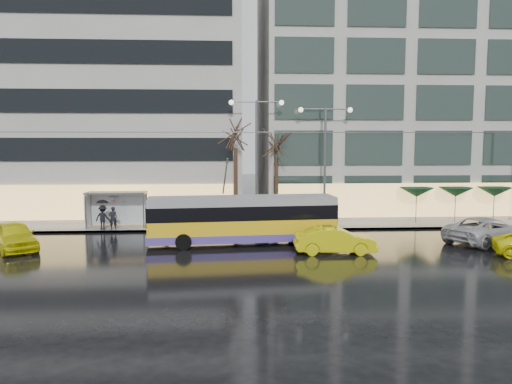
{
  "coord_description": "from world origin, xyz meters",
  "views": [
    {
      "loc": [
        -0.19,
        -25.23,
        6.24
      ],
      "look_at": [
        1.62,
        5.0,
        3.15
      ],
      "focal_mm": 35.0,
      "sensor_mm": 36.0,
      "label": 1
    }
  ],
  "objects": [
    {
      "name": "ground",
      "position": [
        0.0,
        0.0,
        0.0
      ],
      "size": [
        140.0,
        140.0,
        0.0
      ],
      "primitive_type": "plane",
      "color": "black",
      "rests_on": "ground"
    },
    {
      "name": "sidewalk",
      "position": [
        2.0,
        14.0,
        0.07
      ],
      "size": [
        80.0,
        10.0,
        0.15
      ],
      "primitive_type": "cube",
      "color": "gray",
      "rests_on": "ground"
    },
    {
      "name": "kerb",
      "position": [
        2.0,
        9.05,
        0.07
      ],
      "size": [
        80.0,
        0.1,
        0.15
      ],
      "primitive_type": "cube",
      "color": "slate",
      "rests_on": "ground"
    },
    {
      "name": "building_left",
      "position": [
        -16.0,
        19.0,
        11.15
      ],
      "size": [
        34.0,
        14.0,
        22.0
      ],
      "primitive_type": "cube",
      "color": "#9E9C97",
      "rests_on": "sidewalk"
    },
    {
      "name": "building_right",
      "position": [
        19.0,
        19.0,
        12.65
      ],
      "size": [
        32.0,
        14.0,
        25.0
      ],
      "primitive_type": "cube",
      "color": "#9E9C97",
      "rests_on": "sidewalk"
    },
    {
      "name": "trolleybus",
      "position": [
        0.77,
        4.67,
        1.42
      ],
      "size": [
        11.5,
        4.69,
        5.26
      ],
      "color": "yellow",
      "rests_on": "ground"
    },
    {
      "name": "catenary",
      "position": [
        1.0,
        7.94,
        4.25
      ],
      "size": [
        42.24,
        5.12,
        7.0
      ],
      "color": "#595B60",
      "rests_on": "ground"
    },
    {
      "name": "bus_shelter",
      "position": [
        -8.38,
        10.69,
        1.96
      ],
      "size": [
        4.2,
        1.6,
        2.51
      ],
      "color": "#595B60",
      "rests_on": "sidewalk"
    },
    {
      "name": "street_lamp_near",
      "position": [
        2.0,
        10.8,
        5.99
      ],
      "size": [
        3.96,
        0.36,
        9.03
      ],
      "color": "#595B60",
      "rests_on": "sidewalk"
    },
    {
      "name": "street_lamp_far",
      "position": [
        7.0,
        10.8,
        5.71
      ],
      "size": [
        3.96,
        0.36,
        8.53
      ],
      "color": "#595B60",
      "rests_on": "sidewalk"
    },
    {
      "name": "tree_a",
      "position": [
        0.5,
        11.0,
        7.09
      ],
      "size": [
        3.2,
        3.2,
        8.4
      ],
      "color": "black",
      "rests_on": "sidewalk"
    },
    {
      "name": "tree_b",
      "position": [
        3.5,
        11.2,
        6.4
      ],
      "size": [
        3.2,
        3.2,
        7.7
      ],
      "color": "black",
      "rests_on": "sidewalk"
    },
    {
      "name": "parasol_a",
      "position": [
        14.0,
        11.0,
        2.45
      ],
      "size": [
        2.5,
        2.5,
        2.65
      ],
      "color": "#595B60",
      "rests_on": "sidewalk"
    },
    {
      "name": "parasol_b",
      "position": [
        17.0,
        11.0,
        2.45
      ],
      "size": [
        2.5,
        2.5,
        2.65
      ],
      "color": "#595B60",
      "rests_on": "sidewalk"
    },
    {
      "name": "parasol_c",
      "position": [
        20.0,
        11.0,
        2.45
      ],
      "size": [
        2.5,
        2.5,
        2.65
      ],
      "color": "#595B60",
      "rests_on": "sidewalk"
    },
    {
      "name": "taxi_a",
      "position": [
        -12.41,
        3.84,
        0.83
      ],
      "size": [
        4.27,
        5.13,
        1.65
      ],
      "primitive_type": "imported",
      "rotation": [
        0.0,
        0.0,
        0.57
      ],
      "color": "#D7D50B",
      "rests_on": "ground"
    },
    {
      "name": "taxi_b",
      "position": [
        5.84,
        1.85,
        0.74
      ],
      "size": [
        4.57,
        1.75,
        1.49
      ],
      "primitive_type": "imported",
      "rotation": [
        0.0,
        0.0,
        1.53
      ],
      "color": "#D9D60B",
      "rests_on": "ground"
    },
    {
      "name": "sedan_silver",
      "position": [
        15.73,
        4.11,
        0.81
      ],
      "size": [
        6.35,
        5.21,
        1.61
      ],
      "primitive_type": "imported",
      "rotation": [
        0.0,
        0.0,
        2.09
      ],
      "color": "#B4B4B9",
      "rests_on": "ground"
    },
    {
      "name": "pedestrian_a",
      "position": [
        -8.04,
        9.4,
        1.61
      ],
      "size": [
        1.22,
        1.23,
        2.19
      ],
      "color": "black",
      "rests_on": "sidewalk"
    },
    {
      "name": "pedestrian_b",
      "position": [
        -4.7,
        11.54,
        0.98
      ],
      "size": [
        1.02,
        1.0,
        1.66
      ],
      "color": "black",
      "rests_on": "sidewalk"
    },
    {
      "name": "pedestrian_c",
      "position": [
        -8.72,
        9.4,
        1.26
      ],
      "size": [
        1.22,
        1.01,
        2.11
      ],
      "color": "black",
      "rests_on": "sidewalk"
    }
  ]
}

